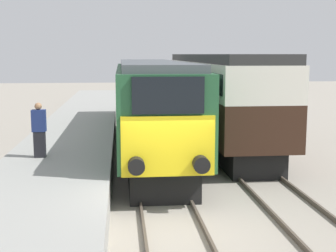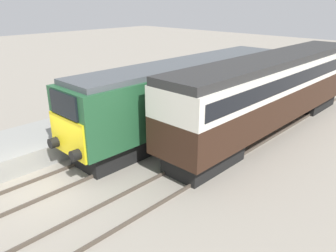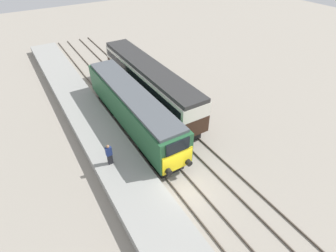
# 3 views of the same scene
# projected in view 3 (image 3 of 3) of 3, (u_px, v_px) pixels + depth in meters

# --- Properties ---
(ground_plane) EXTENTS (120.00, 120.00, 0.00)m
(ground_plane) POSITION_uv_depth(u_px,v_px,m) (186.00, 189.00, 18.76)
(ground_plane) COLOR gray
(platform_left) EXTENTS (3.50, 50.00, 0.90)m
(platform_left) POSITION_uv_depth(u_px,v_px,m) (102.00, 138.00, 22.53)
(platform_left) COLOR gray
(platform_left) RESTS_ON ground_plane
(rails_near_track) EXTENTS (1.51, 60.00, 0.14)m
(rails_near_track) POSITION_uv_depth(u_px,v_px,m) (152.00, 148.00, 22.10)
(rails_near_track) COLOR #4C4238
(rails_near_track) RESTS_ON ground_plane
(rails_far_track) EXTENTS (1.50, 60.00, 0.14)m
(rails_far_track) POSITION_uv_depth(u_px,v_px,m) (185.00, 135.00, 23.52)
(rails_far_track) COLOR #4C4238
(rails_far_track) RESTS_ON ground_plane
(locomotive) EXTENTS (2.70, 15.02, 3.92)m
(locomotive) POSITION_uv_depth(u_px,v_px,m) (132.00, 108.00, 23.15)
(locomotive) COLOR black
(locomotive) RESTS_ON ground_plane
(passenger_carriage) EXTENTS (2.75, 16.19, 4.21)m
(passenger_carriage) POSITION_uv_depth(u_px,v_px,m) (149.00, 81.00, 26.53)
(passenger_carriage) COLOR black
(passenger_carriage) RESTS_ON ground_plane
(person_on_platform) EXTENTS (0.44, 0.26, 1.78)m
(person_on_platform) POSITION_uv_depth(u_px,v_px,m) (109.00, 154.00, 18.99)
(person_on_platform) COLOR black
(person_on_platform) RESTS_ON platform_left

